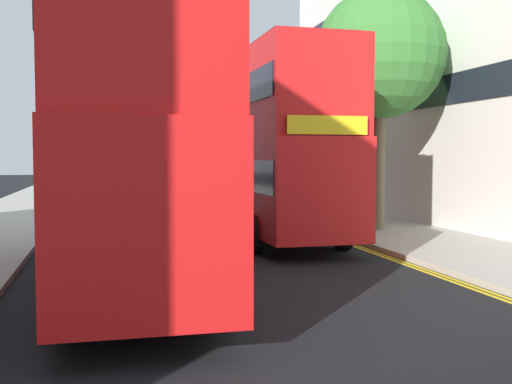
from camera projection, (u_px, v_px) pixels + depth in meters
The scene contains 10 objects.
sidewalk_right at pixel (402, 235), 19.49m from camera, with size 4.00×80.00×0.14m, color #ADA89E.
kerb_line_outer at pixel (367, 249), 17.06m from camera, with size 0.10×56.00×0.01m, color yellow.
kerb_line_inner at pixel (361, 249), 17.02m from camera, with size 0.10×56.00×0.01m, color yellow.
double_decker_bus_away at pixel (129, 133), 12.28m from camera, with size 2.82×10.81×5.64m.
double_decker_bus_oncoming at pixel (266, 142), 19.64m from camera, with size 2.90×10.84×5.64m.
pedestrian_far at pixel (348, 201), 21.72m from camera, with size 0.34×0.22×1.62m.
street_tree_near at pixel (380, 55), 20.08m from camera, with size 4.24×4.24×7.88m.
street_tree_mid at pixel (256, 99), 38.81m from camera, with size 3.69×3.69×7.96m.
street_tree_far at pixel (308, 90), 26.90m from camera, with size 3.74×3.74×7.24m.
street_tree_distant at pixel (298, 92), 33.20m from camera, with size 2.95×2.95×7.42m.
Camera 1 is at (-2.63, -1.72, 2.55)m, focal length 43.26 mm.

